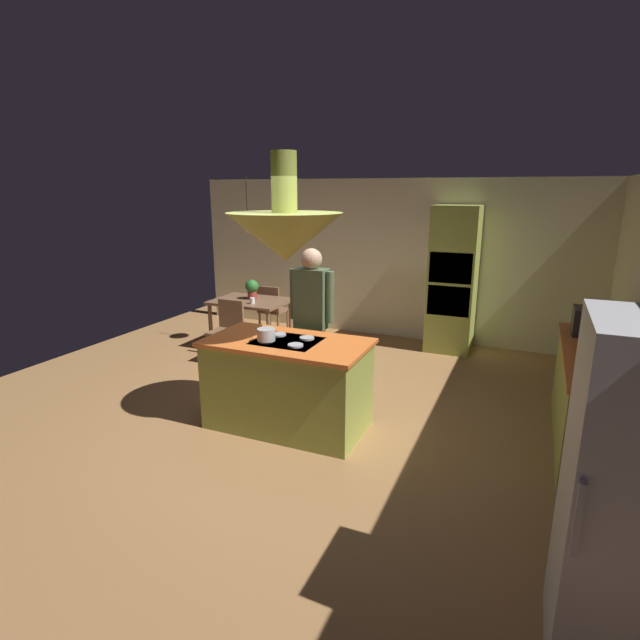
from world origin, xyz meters
name	(u,v)px	position (x,y,z in m)	size (l,w,h in m)	color
ground	(297,417)	(0.00, 0.00, 0.00)	(8.16, 8.16, 0.00)	#9E7042
wall_back	(389,259)	(0.00, 3.45, 1.27)	(6.80, 0.10, 2.55)	beige
kitchen_island	(288,383)	(0.00, -0.20, 0.46)	(1.63, 0.89, 0.94)	#939E42
counter_run_right	(595,399)	(2.84, 0.60, 0.47)	(0.73, 2.13, 0.92)	#939E42
oven_tower	(453,280)	(1.10, 3.04, 1.08)	(0.66, 0.62, 2.16)	#939E42
dining_table	(251,307)	(-1.70, 1.90, 0.66)	(1.12, 0.82, 0.76)	brown
person_at_island	(312,315)	(-0.05, 0.51, 1.02)	(0.53, 0.24, 1.76)	tan
range_hood	(285,234)	(0.00, -0.20, 1.97)	(1.10, 1.10, 1.00)	#939E42
pendant_light_over_table	(248,226)	(-1.70, 1.90, 1.86)	(0.32, 0.32, 0.82)	beige
chair_facing_island	(228,327)	(-1.70, 1.27, 0.50)	(0.40, 0.40, 0.87)	brown
chair_by_back_wall	(271,308)	(-1.70, 2.53, 0.50)	(0.40, 0.40, 0.87)	brown
potted_plant_on_table	(252,288)	(-1.71, 1.97, 0.93)	(0.20, 0.20, 0.30)	#99382D
cup_on_table	(252,301)	(-1.54, 1.69, 0.81)	(0.07, 0.07, 0.09)	white
canister_flour	(610,363)	(2.84, 0.08, 1.00)	(0.13, 0.13, 0.17)	#E0B78C
canister_sugar	(608,353)	(2.84, 0.26, 1.03)	(0.11, 0.11, 0.22)	silver
microwave_on_counter	(597,323)	(2.84, 1.23, 1.06)	(0.46, 0.36, 0.28)	#232326
cooking_pot_on_cooktop	(266,335)	(-0.16, -0.33, 1.00)	(0.18, 0.18, 0.12)	#B2B2B7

